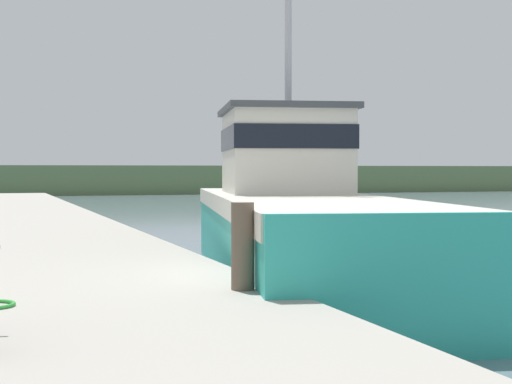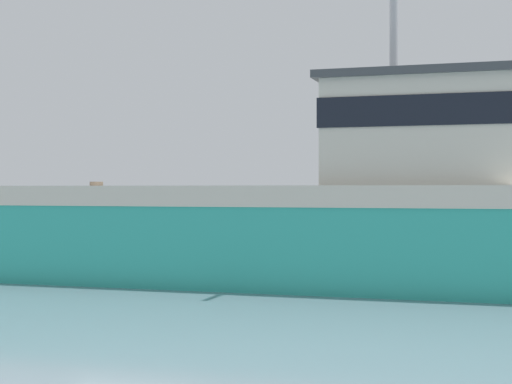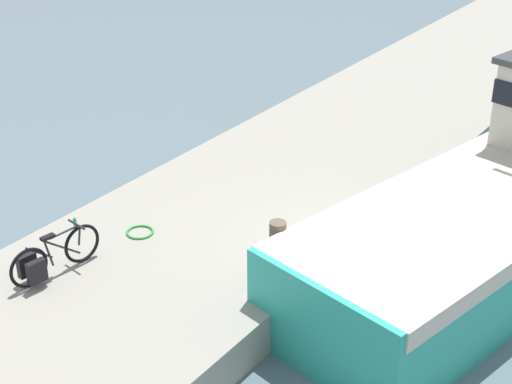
{
  "view_description": "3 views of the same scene",
  "coord_description": "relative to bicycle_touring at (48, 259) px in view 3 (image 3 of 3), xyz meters",
  "views": [
    {
      "loc": [
        -4.07,
        -9.85,
        2.14
      ],
      "look_at": [
        -0.72,
        -0.06,
        1.84
      ],
      "focal_mm": 55.0,
      "sensor_mm": 36.0,
      "label": 1
    },
    {
      "loc": [
        14.59,
        3.73,
        1.61
      ],
      "look_at": [
        0.33,
        2.38,
        1.55
      ],
      "focal_mm": 55.0,
      "sensor_mm": 36.0,
      "label": 2
    },
    {
      "loc": [
        4.74,
        -10.1,
        7.88
      ],
      "look_at": [
        -2.93,
        0.7,
        1.04
      ],
      "focal_mm": 55.0,
      "sensor_mm": 36.0,
      "label": 3
    }
  ],
  "objects": [
    {
      "name": "ground_plane",
      "position": [
        4.28,
        3.24,
        -1.07
      ],
      "size": [
        320.0,
        320.0,
        0.0
      ],
      "primitive_type": "plane",
      "color": "slate"
    },
    {
      "name": "dock_pier",
      "position": [
        1.09,
        3.24,
        -0.71
      ],
      "size": [
        4.91,
        80.0,
        0.72
      ],
      "primitive_type": "cube",
      "color": "#A39E93",
      "rests_on": "ground_plane"
    },
    {
      "name": "bicycle_touring",
      "position": [
        0.0,
        0.0,
        0.0
      ],
      "size": [
        0.57,
        1.7,
        0.76
      ],
      "rotation": [
        0.0,
        0.0,
        -0.14
      ],
      "color": "black",
      "rests_on": "dock_pier"
    },
    {
      "name": "mooring_post",
      "position": [
        3.04,
        2.15,
        0.17
      ],
      "size": [
        0.27,
        0.27,
        1.03
      ],
      "primitive_type": "cylinder",
      "color": "brown",
      "rests_on": "dock_pier"
    },
    {
      "name": "hose_coil",
      "position": [
        0.22,
        1.9,
        -0.33
      ],
      "size": [
        0.5,
        0.5,
        0.04
      ],
      "primitive_type": "torus",
      "color": "green",
      "rests_on": "dock_pier"
    },
    {
      "name": "water_bottle_by_bike",
      "position": [
        -0.81,
        1.31,
        -0.23
      ],
      "size": [
        0.06,
        0.06,
        0.24
      ],
      "primitive_type": "cylinder",
      "color": "green",
      "rests_on": "dock_pier"
    }
  ]
}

